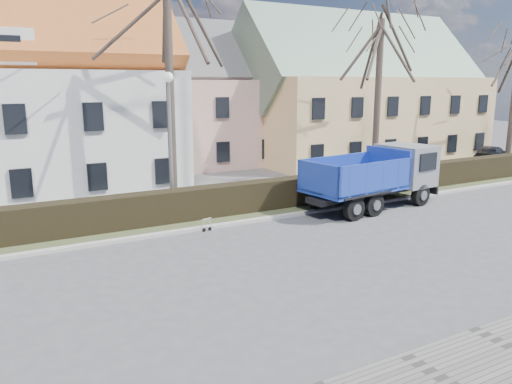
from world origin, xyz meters
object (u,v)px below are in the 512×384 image
parked_car_b (491,155)px  dump_truck (369,178)px  streetlight (171,146)px  cart_frame (203,225)px

parked_car_b → dump_truck: bearing=85.9°
dump_truck → streetlight: streetlight is taller
cart_frame → streetlight: bearing=94.6°
dump_truck → parked_car_b: size_ratio=1.65×
streetlight → parked_car_b: streetlight is taller
dump_truck → streetlight: (-8.25, 2.93, 1.64)m
cart_frame → parked_car_b: bearing=12.9°
streetlight → cart_frame: size_ratio=9.65×
parked_car_b → streetlight: bearing=73.2°
streetlight → parked_car_b: bearing=6.7°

